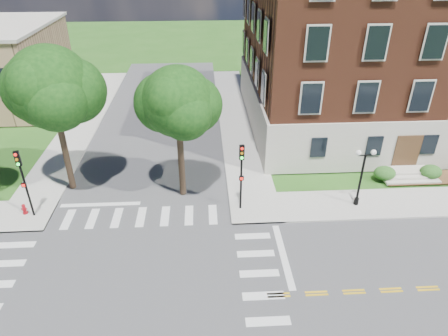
{
  "coord_description": "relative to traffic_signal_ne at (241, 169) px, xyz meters",
  "views": [
    {
      "loc": [
        4.31,
        -14.49,
        16.16
      ],
      "look_at": [
        5.59,
        7.9,
        3.2
      ],
      "focal_mm": 32.0,
      "sensor_mm": 36.0,
      "label": 1
    }
  ],
  "objects": [
    {
      "name": "ground",
      "position": [
        -6.71,
        -7.69,
        -3.19
      ],
      "size": [
        160.0,
        160.0,
        0.0
      ],
      "primitive_type": "plane",
      "color": "#235317",
      "rests_on": "ground"
    },
    {
      "name": "road_ew",
      "position": [
        -6.71,
        -7.69,
        -3.18
      ],
      "size": [
        90.0,
        12.0,
        0.01
      ],
      "primitive_type": "cube",
      "color": "#3D3D3F",
      "rests_on": "ground"
    },
    {
      "name": "road_ns",
      "position": [
        -6.71,
        -7.69,
        -3.18
      ],
      "size": [
        12.0,
        90.0,
        0.01
      ],
      "primitive_type": "cube",
      "color": "#3D3D3F",
      "rests_on": "ground"
    },
    {
      "name": "sidewalk_ne",
      "position": [
        8.67,
        7.69,
        -3.13
      ],
      "size": [
        34.0,
        34.0,
        0.12
      ],
      "color": "#9E9B93",
      "rests_on": "ground"
    },
    {
      "name": "crosswalk_east",
      "position": [
        0.49,
        -7.69,
        -3.19
      ],
      "size": [
        2.2,
        10.2,
        0.02
      ],
      "primitive_type": null,
      "color": "silver",
      "rests_on": "ground"
    },
    {
      "name": "stop_bar_east",
      "position": [
        2.09,
        -4.69,
        -3.19
      ],
      "size": [
        0.4,
        5.5,
        0.0
      ],
      "primitive_type": "cube",
      "color": "silver",
      "rests_on": "ground"
    },
    {
      "name": "main_building",
      "position": [
        17.29,
        14.31,
        5.15
      ],
      "size": [
        30.6,
        22.4,
        16.5
      ],
      "color": "#B6AFA0",
      "rests_on": "ground"
    },
    {
      "name": "tree_c",
      "position": [
        -12.17,
        3.36,
        4.57
      ],
      "size": [
        5.48,
        5.48,
        10.4
      ],
      "color": "#302518",
      "rests_on": "ground"
    },
    {
      "name": "tree_d",
      "position": [
        -3.98,
        2.08,
        3.91
      ],
      "size": [
        4.64,
        4.64,
        9.33
      ],
      "color": "#302518",
      "rests_on": "ground"
    },
    {
      "name": "traffic_signal_ne",
      "position": [
        0.0,
        0.0,
        0.0
      ],
      "size": [
        0.33,
        0.36,
        4.8
      ],
      "color": "black",
      "rests_on": "ground"
    },
    {
      "name": "traffic_signal_nw",
      "position": [
        -13.84,
        -0.02,
        0.0
      ],
      "size": [
        0.36,
        0.41,
        4.8
      ],
      "color": "black",
      "rests_on": "ground"
    },
    {
      "name": "twin_lamp_west",
      "position": [
        8.05,
        0.01,
        -0.66
      ],
      "size": [
        1.36,
        0.36,
        4.23
      ],
      "color": "black",
      "rests_on": "ground"
    },
    {
      "name": "fire_hydrant",
      "position": [
        -14.48,
        0.2,
        -2.72
      ],
      "size": [
        0.35,
        0.35,
        0.75
      ],
      "color": "maroon",
      "rests_on": "ground"
    }
  ]
}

